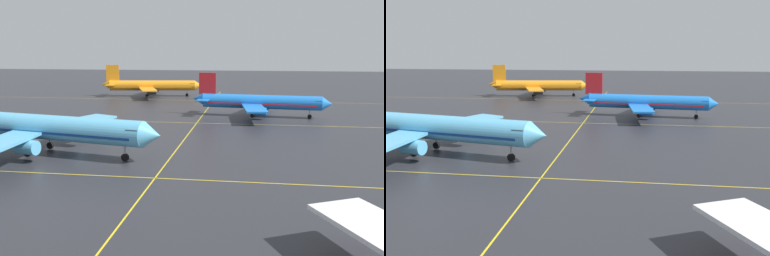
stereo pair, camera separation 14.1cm
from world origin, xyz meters
The scene contains 4 objects.
airliner_second_row centered at (-19.80, 48.39, 4.12)m, with size 38.65×32.85×12.07m.
airliner_third_row centered at (13.71, 89.58, 3.55)m, with size 33.46×28.71×10.40m.
airliner_far_left_stand centered at (-22.46, 128.31, 3.66)m, with size 34.48×29.46×10.72m.
taxiway_markings centered at (0.00, 58.47, 0.00)m, with size 145.43×177.38×0.01m.
Camera 1 is at (12.01, -11.51, 16.32)m, focal length 38.97 mm.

